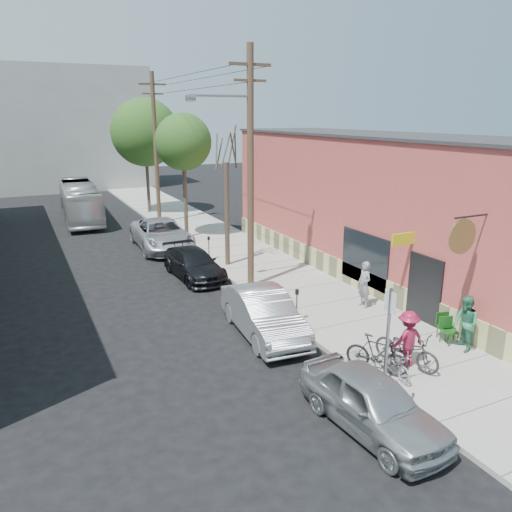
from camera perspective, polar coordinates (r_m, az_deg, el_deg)
name	(u,v)px	position (r m, az deg, el deg)	size (l,w,h in m)	color
ground	(252,347)	(16.85, -0.50, -10.39)	(120.00, 120.00, 0.00)	black
sidewalk	(236,251)	(27.87, -2.32, 0.52)	(4.50, 58.00, 0.15)	#A3A297
cafe_building	(377,205)	(24.57, 13.62, 5.71)	(6.60, 20.20, 6.61)	#B44742
end_cap_building	(56,129)	(55.84, -21.94, 13.30)	(18.00, 8.00, 12.00)	#989894
sign_post	(388,326)	(14.34, 14.89, -7.79)	(0.07, 0.45, 2.80)	slate
parking_meter_near	(297,300)	(18.17, 4.69, -5.05)	(0.14, 0.14, 1.24)	slate
parking_meter_far	(209,244)	(25.93, -5.41, 1.36)	(0.14, 0.14, 1.24)	slate
utility_pole_near	(249,166)	(20.96, -0.79, 10.28)	(3.57, 0.28, 10.00)	#503A28
utility_pole_far	(156,147)	(35.09, -11.40, 12.14)	(1.80, 0.28, 10.00)	#503A28
tree_bare	(227,215)	(24.67, -3.34, 4.74)	(0.24, 0.24, 5.10)	#44392C
tree_leafy_mid	(183,142)	(30.39, -8.32, 12.74)	(3.34, 3.34, 7.42)	#44392C
tree_leafy_far	(145,133)	(39.18, -12.58, 13.61)	(5.05, 5.05, 8.53)	#44392C
patio_chair_a	(450,331)	(17.79, 21.24, -7.97)	(0.50, 0.50, 0.88)	#134614
patio_chair_b	(446,326)	(18.10, 20.92, -7.53)	(0.50, 0.50, 0.88)	#134614
patron_grey	(364,284)	(19.90, 12.26, -3.20)	(0.67, 0.44, 1.85)	gray
patron_green	(465,324)	(17.31, 22.80, -7.13)	(0.88, 0.69, 1.82)	#307957
cyclist	(408,339)	(15.69, 16.93, -9.06)	(1.13, 0.65, 1.75)	maroon
cyclist_bike	(407,349)	(15.82, 16.84, -10.13)	(0.73, 2.10, 1.10)	black
parked_bike_a	(377,354)	(15.25, 13.67, -10.83)	(0.53, 1.89, 1.13)	black
parked_bike_b	(394,363)	(15.24, 15.48, -11.68)	(0.53, 1.53, 0.81)	gray
car_0	(372,402)	(12.93, 13.14, -15.96)	(1.72, 4.27, 1.46)	#9DA2A5
car_1	(264,314)	(17.42, 0.88, -6.60)	(1.68, 4.82, 1.59)	#ABAFB3
car_2	(194,264)	(23.68, -7.10, -0.90)	(1.86, 4.58, 1.33)	black
car_3	(162,234)	(29.04, -10.73, 2.44)	(2.78, 6.02, 1.67)	#BABCC3
bus	(80,202)	(38.39, -19.47, 5.88)	(2.31, 9.89, 2.75)	silver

